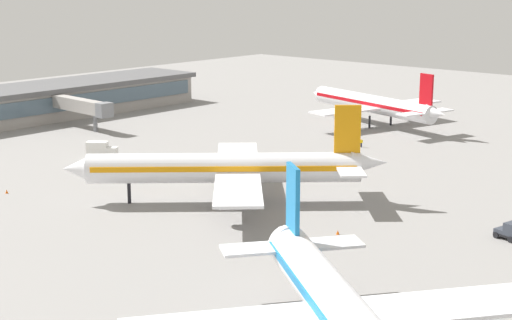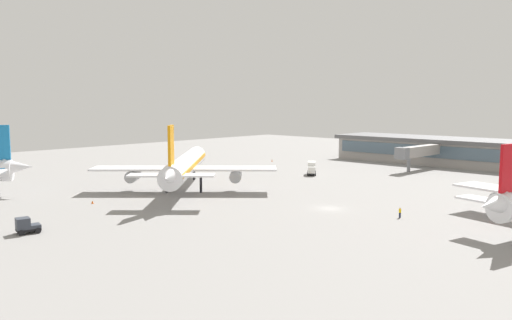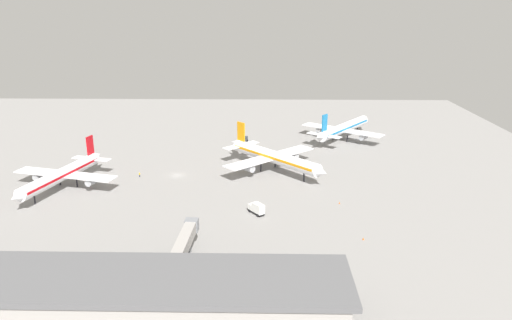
{
  "view_description": "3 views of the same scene",
  "coord_description": "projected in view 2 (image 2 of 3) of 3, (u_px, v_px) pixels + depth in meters",
  "views": [
    {
      "loc": [
        114.32,
        82.91,
        32.74
      ],
      "look_at": [
        17.94,
        -2.71,
        2.6
      ],
      "focal_mm": 54.95,
      "sensor_mm": 36.0,
      "label": 1
    },
    {
      "loc": [
        -52.51,
        74.67,
        18.86
      ],
      "look_at": [
        21.66,
        -4.23,
        6.58
      ],
      "focal_mm": 36.67,
      "sensor_mm": 36.0,
      "label": 2
    },
    {
      "loc": [
        30.47,
        -155.77,
        55.33
      ],
      "look_at": [
        27.12,
        3.75,
        4.55
      ],
      "focal_mm": 33.72,
      "sensor_mm": 36.0,
      "label": 3
    }
  ],
  "objects": [
    {
      "name": "safety_cone_mid_apron",
      "position": [
        224.0,
        168.0,
        144.91
      ],
      "size": [
        0.44,
        0.44,
        0.6
      ],
      "primitive_type": "cone",
      "color": "#EA590C",
      "rests_on": "ground"
    },
    {
      "name": "airplane_at_gate",
      "position": [
        185.0,
        165.0,
        110.11
      ],
      "size": [
        36.92,
        38.57,
        14.63
      ],
      "rotation": [
        0.0,
        0.0,
        5.46
      ],
      "color": "white",
      "rests_on": "ground"
    },
    {
      "name": "jet_bridge",
      "position": [
        418.0,
        152.0,
        142.24
      ],
      "size": [
        3.75,
        19.83,
        6.74
      ],
      "rotation": [
        0.0,
        0.0,
        1.53
      ],
      "color": "#9E9993",
      "rests_on": "ground"
    },
    {
      "name": "ground_crew_worker",
      "position": [
        400.0,
        213.0,
        84.69
      ],
      "size": [
        0.53,
        0.53,
        1.67
      ],
      "rotation": [
        0.0,
        0.0,
        3.76
      ],
      "color": "#1E2338",
      "rests_on": "ground"
    },
    {
      "name": "safety_cone_far_side",
      "position": [
        272.0,
        161.0,
        163.37
      ],
      "size": [
        0.44,
        0.44,
        0.6
      ],
      "primitive_type": "cone",
      "color": "#EA590C",
      "rests_on": "ground"
    },
    {
      "name": "catering_truck",
      "position": [
        312.0,
        168.0,
        133.96
      ],
      "size": [
        4.88,
        5.62,
        3.3
      ],
      "rotation": [
        0.0,
        0.0,
        2.22
      ],
      "color": "black",
      "rests_on": "ground"
    },
    {
      "name": "safety_cone_near_gate",
      "position": [
        92.0,
        202.0,
        96.33
      ],
      "size": [
        0.44,
        0.44,
        0.6
      ],
      "primitive_type": "cone",
      "color": "#EA590C",
      "rests_on": "ground"
    },
    {
      "name": "baggage_tug",
      "position": [
        26.0,
        225.0,
        74.61
      ],
      "size": [
        2.82,
        3.54,
        2.3
      ],
      "rotation": [
        0.0,
        0.0,
        1.35
      ],
      "color": "black",
      "rests_on": "ground"
    },
    {
      "name": "terminal_building",
      "position": [
        464.0,
        152.0,
        152.83
      ],
      "size": [
        79.0,
        18.16,
        7.78
      ],
      "color": "#9E9993",
      "rests_on": "ground"
    },
    {
      "name": "ground",
      "position": [
        329.0,
        209.0,
        91.93
      ],
      "size": [
        288.0,
        288.0,
        0.0
      ],
      "primitive_type": "plane",
      "color": "gray"
    }
  ]
}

